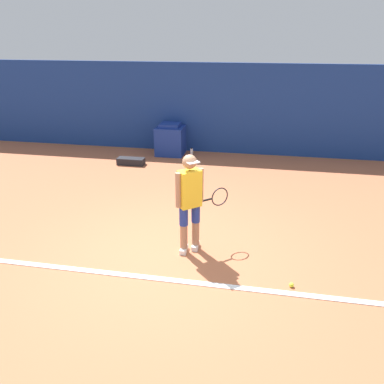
{
  "coord_description": "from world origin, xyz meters",
  "views": [
    {
      "loc": [
        1.27,
        -4.96,
        3.28
      ],
      "look_at": [
        0.27,
        0.45,
        0.95
      ],
      "focal_mm": 35.0,
      "sensor_mm": 36.0,
      "label": 1
    }
  ],
  "objects_px": {
    "covered_chair": "(171,140)",
    "tennis_ball": "(291,285)",
    "tennis_player": "(190,199)",
    "water_bottle": "(192,153)",
    "equipment_bag": "(131,161)"
  },
  "relations": [
    {
      "from": "tennis_player",
      "to": "tennis_ball",
      "type": "distance_m",
      "value": 1.94
    },
    {
      "from": "covered_chair",
      "to": "equipment_bag",
      "type": "height_order",
      "value": "covered_chair"
    },
    {
      "from": "tennis_ball",
      "to": "covered_chair",
      "type": "relative_size",
      "value": 0.07
    },
    {
      "from": "tennis_ball",
      "to": "equipment_bag",
      "type": "xyz_separation_m",
      "value": [
        -3.99,
        4.72,
        0.06
      ]
    },
    {
      "from": "equipment_bag",
      "to": "tennis_player",
      "type": "bearing_deg",
      "value": -58.97
    },
    {
      "from": "tennis_player",
      "to": "equipment_bag",
      "type": "xyz_separation_m",
      "value": [
        -2.41,
        4.0,
        -0.82
      ]
    },
    {
      "from": "tennis_player",
      "to": "covered_chair",
      "type": "height_order",
      "value": "tennis_player"
    },
    {
      "from": "tennis_ball",
      "to": "water_bottle",
      "type": "bearing_deg",
      "value": 113.64
    },
    {
      "from": "tennis_ball",
      "to": "equipment_bag",
      "type": "bearing_deg",
      "value": 130.2
    },
    {
      "from": "tennis_player",
      "to": "water_bottle",
      "type": "xyz_separation_m",
      "value": [
        -0.91,
        4.97,
        -0.78
      ]
    },
    {
      "from": "covered_chair",
      "to": "water_bottle",
      "type": "relative_size",
      "value": 3.42
    },
    {
      "from": "tennis_ball",
      "to": "covered_chair",
      "type": "bearing_deg",
      "value": 118.23
    },
    {
      "from": "tennis_ball",
      "to": "covered_chair",
      "type": "height_order",
      "value": "covered_chair"
    },
    {
      "from": "equipment_bag",
      "to": "water_bottle",
      "type": "bearing_deg",
      "value": 32.92
    },
    {
      "from": "covered_chair",
      "to": "tennis_ball",
      "type": "bearing_deg",
      "value": -61.77
    }
  ]
}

